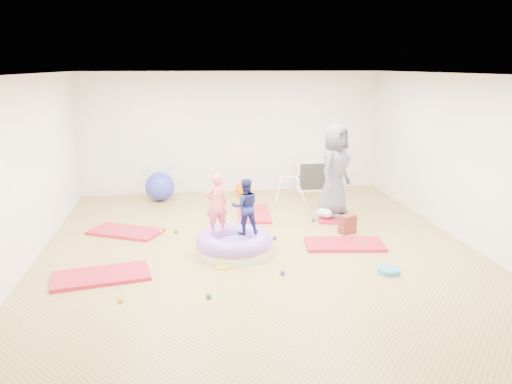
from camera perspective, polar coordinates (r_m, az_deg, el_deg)
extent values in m
cube|color=tan|center=(8.21, 0.31, -6.61)|extent=(7.00, 8.00, 0.01)
cube|color=white|center=(7.67, 0.34, 13.32)|extent=(7.00, 8.00, 0.01)
cube|color=silver|center=(11.74, -2.67, 6.79)|extent=(7.00, 0.01, 2.80)
cube|color=silver|center=(4.07, 9.03, -8.00)|extent=(7.00, 0.01, 2.80)
cube|color=silver|center=(8.08, -25.05, 2.02)|extent=(0.01, 8.00, 2.80)
cube|color=silver|center=(9.03, 22.88, 3.42)|extent=(0.01, 8.00, 2.80)
cube|color=#B71024|center=(7.50, -17.29, -9.14)|extent=(1.43, 0.89, 0.06)
cube|color=#B71024|center=(9.29, -14.70, -4.40)|extent=(1.42, 1.14, 0.05)
cube|color=#B71024|center=(10.05, -0.22, -2.51)|extent=(0.71, 1.27, 0.05)
cube|color=#B71024|center=(8.50, 10.08, -5.91)|extent=(1.37, 0.81, 0.05)
cube|color=#B71024|center=(10.07, 8.81, -2.66)|extent=(0.84, 1.20, 0.05)
cylinder|color=silver|center=(8.07, -2.53, -6.49)|extent=(1.19, 1.19, 0.13)
torus|color=#8C5ECD|center=(8.03, -2.54, -5.66)|extent=(1.23, 1.23, 0.33)
ellipsoid|color=#8C5ECD|center=(8.06, -2.53, -6.17)|extent=(0.65, 0.65, 0.29)
imported|color=#FF5F76|center=(7.88, -4.54, -1.04)|extent=(0.41, 0.32, 0.99)
imported|color=navy|center=(7.88, -1.25, -1.32)|extent=(0.46, 0.36, 0.91)
imported|color=#575866|center=(9.83, 8.98, 2.47)|extent=(1.02, 1.03, 1.80)
ellipsoid|color=#AAE0F5|center=(9.81, 7.91, -2.32)|extent=(0.36, 0.23, 0.20)
sphere|color=beige|center=(9.65, 8.18, -2.46)|extent=(0.17, 0.17, 0.17)
sphere|color=#303BB1|center=(9.70, 6.56, -3.15)|extent=(0.08, 0.08, 0.08)
sphere|color=#303BB1|center=(7.27, 3.05, -9.18)|extent=(0.08, 0.08, 0.08)
sphere|color=#DFBC0E|center=(6.71, -15.20, -11.78)|extent=(0.08, 0.08, 0.08)
sphere|color=#303BB1|center=(8.65, 2.15, -5.26)|extent=(0.08, 0.08, 0.08)
sphere|color=#1D7A34|center=(6.61, -5.41, -11.71)|extent=(0.08, 0.08, 0.08)
sphere|color=#DFBC0E|center=(9.11, -10.85, -4.49)|extent=(0.08, 0.08, 0.08)
sphere|color=#1D7A34|center=(9.09, -9.16, -4.45)|extent=(0.08, 0.08, 0.08)
sphere|color=#1D7A34|center=(8.54, 12.25, -5.83)|extent=(0.08, 0.08, 0.08)
sphere|color=#303BB1|center=(11.25, -10.93, 0.63)|extent=(0.65, 0.65, 0.65)
sphere|color=#FB6704|center=(11.41, -1.47, 0.38)|extent=(0.37, 0.37, 0.37)
cylinder|color=white|center=(10.89, 2.58, 0.22)|extent=(0.20, 0.20, 0.53)
cylinder|color=white|center=(11.32, 2.14, 0.77)|extent=(0.20, 0.20, 0.53)
cylinder|color=white|center=(11.00, 5.11, 0.31)|extent=(0.20, 0.20, 0.53)
cylinder|color=white|center=(11.42, 4.58, 0.85)|extent=(0.20, 0.20, 0.53)
cylinder|color=white|center=(11.10, 3.62, 1.70)|extent=(0.51, 0.03, 0.03)
sphere|color=#F03142|center=(11.05, 2.32, 1.66)|extent=(0.06, 0.06, 0.06)
sphere|color=#303BB1|center=(11.16, 4.91, 1.74)|extent=(0.06, 0.06, 0.06)
cube|color=white|center=(12.05, 6.30, 1.93)|extent=(0.73, 0.36, 0.73)
cube|color=#302F2F|center=(11.89, 6.51, 1.75)|extent=(0.63, 0.02, 0.63)
cube|color=white|center=(12.00, 6.37, 1.87)|extent=(0.02, 0.25, 0.64)
cube|color=white|center=(12.00, 6.37, 1.87)|extent=(0.64, 0.25, 0.02)
cylinder|color=teal|center=(7.57, 14.90, -8.68)|extent=(0.33, 0.33, 0.07)
cube|color=#B22F20|center=(9.08, 10.41, -3.65)|extent=(0.34, 0.27, 0.33)
cylinder|color=#DFBC0E|center=(7.51, -3.92, -8.58)|extent=(0.19, 0.19, 0.03)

